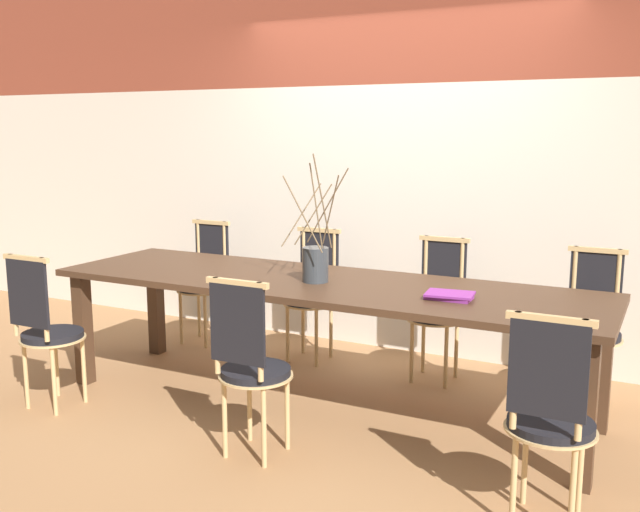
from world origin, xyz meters
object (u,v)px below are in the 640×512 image
dining_table (320,294)px  book_stack (449,296)px  vase_centerpiece (315,262)px  chair_far_center (438,304)px  chair_near_center (550,414)px

dining_table → book_stack: size_ratio=12.40×
vase_centerpiece → book_stack: 0.84m
chair_far_center → chair_near_center: bearing=121.9°
vase_centerpiece → book_stack: bearing=-4.3°
dining_table → chair_near_center: chair_near_center is taller
chair_near_center → chair_far_center: 1.86m
dining_table → vase_centerpiece: bearing=-113.1°
chair_near_center → vase_centerpiece: size_ratio=1.26×
chair_far_center → vase_centerpiece: size_ratio=1.26×
chair_near_center → chair_far_center: size_ratio=1.00×
dining_table → vase_centerpiece: size_ratio=4.43×
chair_near_center → book_stack: chair_near_center is taller
chair_near_center → vase_centerpiece: 1.71m
vase_centerpiece → book_stack: vase_centerpiece is taller
book_stack → vase_centerpiece: bearing=175.7°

